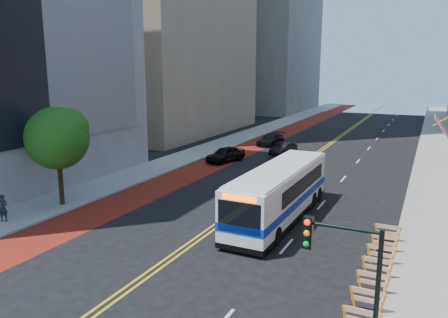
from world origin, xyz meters
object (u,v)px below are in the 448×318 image
at_px(transit_bus, 280,192).
at_px(pedestrian, 3,208).
at_px(car_b, 283,149).
at_px(car_a, 225,154).
at_px(street_tree, 58,136).
at_px(car_c, 271,139).
at_px(traffic_signal, 345,273).

height_order(transit_bus, pedestrian, transit_bus).
bearing_deg(car_b, transit_bus, -60.32).
xyz_separation_m(car_a, car_b, (4.12, 6.14, -0.13)).
height_order(car_a, car_b, car_a).
xyz_separation_m(street_tree, car_c, (4.78, 29.05, -4.21)).
bearing_deg(transit_bus, pedestrian, -150.72).
distance_m(transit_bus, car_c, 26.85).
relative_size(transit_bus, car_a, 2.68).
distance_m(street_tree, car_a, 18.75).
relative_size(car_a, car_b, 1.16).
bearing_deg(street_tree, car_a, 77.62).
xyz_separation_m(transit_bus, pedestrian, (-14.97, -8.13, -0.78)).
bearing_deg(car_c, car_b, -50.57).
relative_size(traffic_signal, car_b, 1.28).
bearing_deg(traffic_signal, car_a, 121.39).
height_order(car_c, pedestrian, pedestrian).
bearing_deg(transit_bus, street_tree, -163.71).
bearing_deg(traffic_signal, pedestrian, 165.79).
bearing_deg(traffic_signal, car_b, 110.60).
relative_size(street_tree, car_c, 1.38).
height_order(street_tree, car_b, street_tree).
bearing_deg(pedestrian, transit_bus, 7.10).
bearing_deg(car_a, traffic_signal, -41.54).
relative_size(traffic_signal, pedestrian, 3.03).
relative_size(transit_bus, pedestrian, 7.36).
relative_size(transit_bus, car_c, 2.55).
height_order(transit_bus, car_a, transit_bus).
xyz_separation_m(car_a, pedestrian, (-4.58, -22.02, 0.21)).
bearing_deg(street_tree, car_c, 80.66).
distance_m(street_tree, car_b, 25.68).
height_order(traffic_signal, pedestrian, traffic_signal).
height_order(traffic_signal, car_b, traffic_signal).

